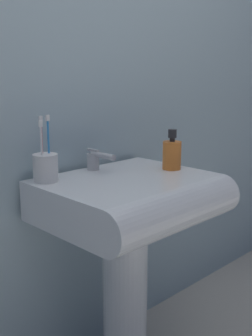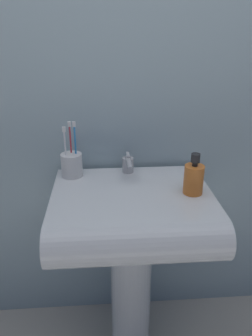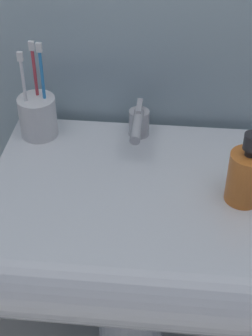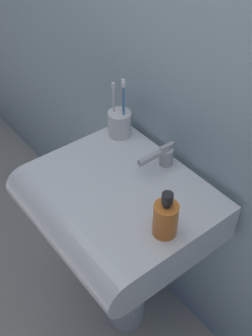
% 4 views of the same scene
% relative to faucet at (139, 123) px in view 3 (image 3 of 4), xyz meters
% --- Properties ---
extents(sink_pedestal, '(0.17, 0.17, 0.65)m').
position_rel_faucet_xyz_m(sink_pedestal, '(-0.00, -0.16, -0.51)').
color(sink_pedestal, white).
rests_on(sink_pedestal, ground).
extents(sink_basin, '(0.58, 0.50, 0.14)m').
position_rel_faucet_xyz_m(sink_basin, '(-0.00, -0.21, -0.11)').
color(sink_basin, white).
rests_on(sink_basin, sink_pedestal).
extents(faucet, '(0.05, 0.14, 0.08)m').
position_rel_faucet_xyz_m(faucet, '(0.00, 0.00, 0.00)').
color(faucet, '#B7B7BC').
rests_on(faucet, sink_basin).
extents(toothbrush_cup, '(0.08, 0.08, 0.22)m').
position_rel_faucet_xyz_m(toothbrush_cup, '(-0.23, -0.00, 0.01)').
color(toothbrush_cup, white).
rests_on(toothbrush_cup, sink_basin).
extents(soap_bottle, '(0.07, 0.07, 0.15)m').
position_rel_faucet_xyz_m(soap_bottle, '(0.22, -0.19, 0.02)').
color(soap_bottle, orange).
rests_on(soap_bottle, sink_basin).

